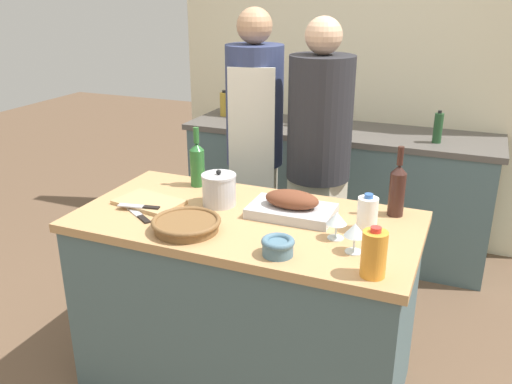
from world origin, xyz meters
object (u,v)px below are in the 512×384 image
at_px(milk_jug, 367,214).
at_px(wine_glass_right, 355,231).
at_px(roasting_pan, 292,206).
at_px(person_cook_aproned, 255,142).
at_px(person_cook_guest, 318,157).
at_px(wine_glass_left, 337,219).
at_px(knife_paring, 140,207).
at_px(condiment_bottle_extra, 224,104).
at_px(wicker_basket, 186,224).
at_px(cutting_board, 149,202).
at_px(condiment_bottle_short, 301,114).
at_px(mixing_bowl, 278,246).
at_px(wine_bottle_dark, 397,189).
at_px(knife_chef, 138,215).
at_px(wine_bottle_green, 197,163).
at_px(juice_jug, 374,254).
at_px(stock_pot, 219,189).
at_px(condiment_bottle_tall, 438,128).

bearing_deg(milk_jug, wine_glass_right, -91.01).
height_order(roasting_pan, person_cook_aproned, person_cook_aproned).
relative_size(milk_jug, person_cook_guest, 0.10).
height_order(wine_glass_left, knife_paring, wine_glass_left).
bearing_deg(condiment_bottle_extra, wicker_basket, -68.71).
bearing_deg(milk_jug, wine_glass_left, -128.28).
xyz_separation_m(cutting_board, condiment_bottle_short, (0.21, 1.65, 0.09)).
xyz_separation_m(mixing_bowl, wine_bottle_dark, (0.35, 0.56, 0.09)).
xyz_separation_m(wine_glass_left, knife_chef, (-0.88, -0.11, -0.08)).
bearing_deg(wicker_basket, condiment_bottle_extra, 111.29).
height_order(wine_bottle_green, person_cook_guest, person_cook_guest).
xyz_separation_m(wicker_basket, mixing_bowl, (0.43, -0.06, 0.01)).
bearing_deg(juice_jug, roasting_pan, 137.99).
distance_m(knife_paring, person_cook_aproned, 1.01).
bearing_deg(roasting_pan, wicker_basket, -138.23).
xyz_separation_m(wicker_basket, wine_glass_right, (0.69, 0.08, 0.06)).
xyz_separation_m(milk_jug, person_cook_guest, (-0.43, 0.75, -0.02)).
relative_size(wicker_basket, person_cook_guest, 0.17).
height_order(juice_jug, wine_glass_left, juice_jug).
bearing_deg(knife_chef, wine_bottle_dark, 22.75).
bearing_deg(mixing_bowl, condiment_bottle_short, 105.61).
relative_size(juice_jug, condiment_bottle_extra, 0.96).
relative_size(juice_jug, condiment_bottle_short, 1.04).
xyz_separation_m(stock_pot, wine_glass_left, (0.60, -0.15, 0.01)).
bearing_deg(wine_bottle_green, stock_pot, -41.57).
relative_size(stock_pot, wine_glass_right, 1.43).
relative_size(person_cook_aproned, person_cook_guest, 1.02).
bearing_deg(wine_bottle_dark, person_cook_guest, 133.69).
height_order(wicker_basket, wine_bottle_green, wine_bottle_green).
relative_size(mixing_bowl, condiment_bottle_tall, 0.62).
bearing_deg(wicker_basket, wine_glass_left, 15.63).
relative_size(milk_jug, wine_glass_right, 1.35).
height_order(wicker_basket, mixing_bowl, mixing_bowl).
distance_m(roasting_pan, juice_jug, 0.59).
bearing_deg(mixing_bowl, wicker_basket, 172.27).
bearing_deg(knife_paring, condiment_bottle_extra, 103.91).
relative_size(cutting_board, person_cook_aproned, 0.19).
height_order(wine_glass_right, knife_chef, wine_glass_right).
distance_m(wicker_basket, condiment_bottle_tall, 1.95).
relative_size(juice_jug, wine_bottle_dark, 0.59).
relative_size(stock_pot, wine_glass_left, 1.48).
bearing_deg(stock_pot, wine_glass_right, -18.98).
xyz_separation_m(mixing_bowl, knife_chef, (-0.71, 0.12, -0.03)).
bearing_deg(stock_pot, milk_jug, -1.78).
xyz_separation_m(milk_jug, wine_glass_right, (-0.00, -0.22, 0.02)).
xyz_separation_m(wine_bottle_dark, condiment_bottle_short, (-0.88, 1.34, -0.03)).
bearing_deg(cutting_board, knife_paring, -83.90).
height_order(roasting_pan, juice_jug, juice_jug).
bearing_deg(juice_jug, wine_glass_right, 123.76).
relative_size(stock_pot, person_cook_guest, 0.10).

